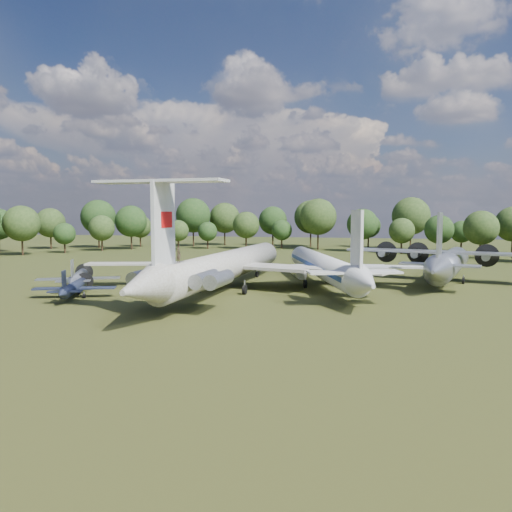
% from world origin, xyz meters
% --- Properties ---
extents(ground, '(300.00, 300.00, 0.00)m').
position_xyz_m(ground, '(0.00, 0.00, 0.00)').
color(ground, '#233612').
rests_on(ground, ground).
extents(il62_airliner, '(49.82, 62.42, 5.81)m').
position_xyz_m(il62_airliner, '(3.03, -2.86, 2.90)').
color(il62_airliner, silver).
rests_on(il62_airliner, ground).
extents(tu104_jet, '(50.59, 58.64, 4.97)m').
position_xyz_m(tu104_jet, '(16.34, 4.27, 2.48)').
color(tu104_jet, '#BDBDBD').
rests_on(tu104_jet, ground).
extents(an12_transport, '(42.65, 45.44, 4.98)m').
position_xyz_m(an12_transport, '(36.16, 13.58, 2.49)').
color(an12_transport, '#9A9DA2').
rests_on(an12_transport, ground).
extents(small_prop_west, '(14.80, 17.26, 2.14)m').
position_xyz_m(small_prop_west, '(-15.38, -12.98, 1.07)').
color(small_prop_west, black).
rests_on(small_prop_west, ground).
extents(small_prop_northwest, '(17.83, 20.06, 2.43)m').
position_xyz_m(small_prop_northwest, '(-19.49, -5.26, 1.21)').
color(small_prop_northwest, '#989A9F').
rests_on(small_prop_northwest, ground).
extents(person_on_il62, '(0.72, 0.61, 1.67)m').
position_xyz_m(person_on_il62, '(1.82, -19.07, 6.64)').
color(person_on_il62, olive).
rests_on(person_on_il62, il62_airliner).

